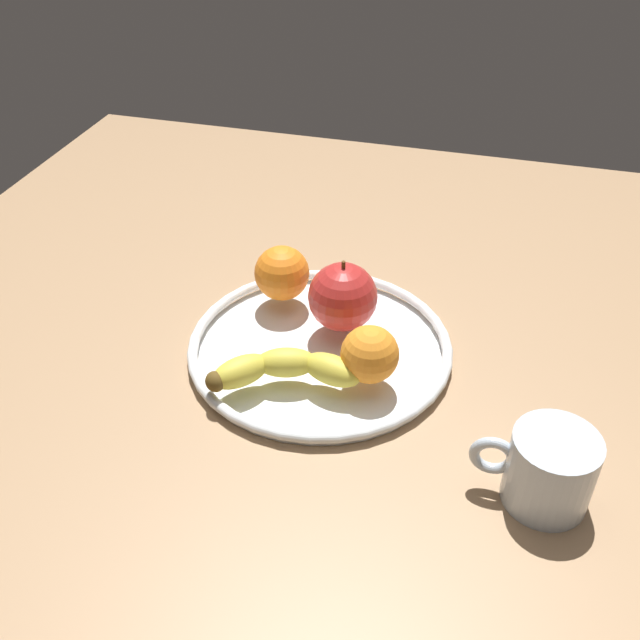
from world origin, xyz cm
name	(u,v)px	position (x,y,z in cm)	size (l,w,h in cm)	color
ground_plane	(320,366)	(0.00, 0.00, -2.00)	(119.25, 119.25, 4.00)	#A07B57
fruit_bowl	(320,347)	(0.00, 0.00, 0.92)	(30.42, 30.42, 1.80)	white
banana	(283,369)	(2.02, 7.48, 3.42)	(16.34, 8.89, 3.25)	yellow
apple	(343,297)	(-1.71, -3.62, 5.82)	(8.03, 8.03, 8.83)	red
orange_front_left	(370,354)	(-6.67, 4.52, 4.93)	(6.26, 6.26, 6.26)	orange
orange_back_right	(282,273)	(6.84, -7.38, 5.17)	(6.75, 6.75, 6.75)	orange
ambient_mug	(548,469)	(-25.33, 14.73, 3.83)	(11.29, 7.91, 7.63)	silver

